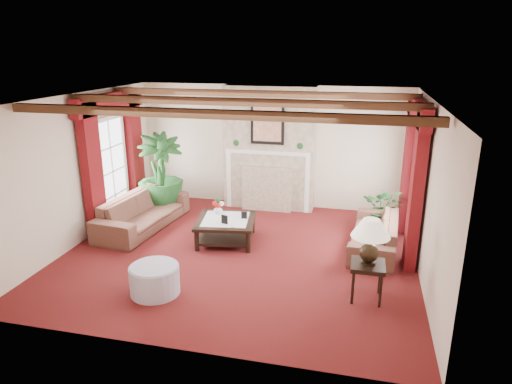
% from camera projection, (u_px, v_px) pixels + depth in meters
% --- Properties ---
extents(floor, '(6.00, 6.00, 0.00)m').
position_uv_depth(floor, '(239.00, 253.00, 8.04)').
color(floor, '#420B0F').
rests_on(floor, ground).
extents(ceiling, '(6.00, 6.00, 0.00)m').
position_uv_depth(ceiling, '(237.00, 98.00, 7.22)').
color(ceiling, white).
rests_on(ceiling, floor).
extents(back_wall, '(6.00, 0.02, 2.70)m').
position_uv_depth(back_wall, '(271.00, 147.00, 10.18)').
color(back_wall, beige).
rests_on(back_wall, ground).
extents(left_wall, '(0.02, 5.50, 2.70)m').
position_uv_depth(left_wall, '(79.00, 169.00, 8.29)').
color(left_wall, beige).
rests_on(left_wall, ground).
extents(right_wall, '(0.02, 5.50, 2.70)m').
position_uv_depth(right_wall, '(427.00, 193.00, 6.97)').
color(right_wall, beige).
rests_on(right_wall, ground).
extents(ceiling_beams, '(6.00, 3.00, 0.12)m').
position_uv_depth(ceiling_beams, '(237.00, 102.00, 7.23)').
color(ceiling_beams, '#362011').
rests_on(ceiling_beams, ceiling).
extents(fireplace, '(2.00, 0.52, 2.70)m').
position_uv_depth(fireplace, '(270.00, 86.00, 9.58)').
color(fireplace, tan).
rests_on(fireplace, ground).
extents(french_door_left, '(0.10, 1.10, 2.16)m').
position_uv_depth(french_door_left, '(106.00, 119.00, 8.97)').
color(french_door_left, white).
rests_on(french_door_left, ground).
extents(french_door_right, '(0.10, 1.10, 2.16)m').
position_uv_depth(french_door_right, '(424.00, 131.00, 7.66)').
color(french_door_right, white).
rests_on(french_door_right, ground).
extents(curtains_left, '(0.20, 2.40, 2.55)m').
position_uv_depth(curtains_left, '(109.00, 97.00, 8.82)').
color(curtains_left, '#530B0E').
rests_on(curtains_left, ground).
extents(curtains_right, '(0.20, 2.40, 2.55)m').
position_uv_depth(curtains_right, '(420.00, 105.00, 7.56)').
color(curtains_right, '#530B0E').
rests_on(curtains_right, ground).
extents(sofa_left, '(2.42, 1.16, 0.89)m').
position_uv_depth(sofa_left, '(142.00, 206.00, 9.07)').
color(sofa_left, '#3B101D').
rests_on(sofa_left, ground).
extents(sofa_right, '(2.07, 0.88, 0.78)m').
position_uv_depth(sofa_right, '(375.00, 228.00, 8.15)').
color(sofa_right, '#3B101D').
rests_on(sofa_right, ground).
extents(potted_palm, '(2.62, 2.66, 0.97)m').
position_uv_depth(potted_palm, '(162.00, 190.00, 9.95)').
color(potted_palm, black).
rests_on(potted_palm, ground).
extents(small_plant, '(1.16, 1.22, 0.72)m').
position_uv_depth(small_plant, '(384.00, 213.00, 8.98)').
color(small_plant, black).
rests_on(small_plant, ground).
extents(coffee_table, '(1.20, 1.20, 0.43)m').
position_uv_depth(coffee_table, '(226.00, 230.00, 8.49)').
color(coffee_table, black).
rests_on(coffee_table, ground).
extents(side_table, '(0.51, 0.51, 0.56)m').
position_uv_depth(side_table, '(367.00, 281.00, 6.52)').
color(side_table, black).
rests_on(side_table, ground).
extents(ottoman, '(0.73, 0.73, 0.43)m').
position_uv_depth(ottoman, '(155.00, 280.00, 6.69)').
color(ottoman, '#928FA2').
rests_on(ottoman, ground).
extents(table_lamp, '(0.54, 0.54, 0.69)m').
position_uv_depth(table_lamp, '(370.00, 241.00, 6.33)').
color(table_lamp, black).
rests_on(table_lamp, side_table).
extents(flower_vase, '(0.27, 0.27, 0.17)m').
position_uv_depth(flower_vase, '(218.00, 210.00, 8.70)').
color(flower_vase, silver).
rests_on(flower_vase, coffee_table).
extents(book, '(0.21, 0.03, 0.29)m').
position_uv_depth(book, '(234.00, 218.00, 8.10)').
color(book, black).
rests_on(book, coffee_table).
extents(photo_frame_a, '(0.13, 0.06, 0.17)m').
position_uv_depth(photo_frame_a, '(225.00, 220.00, 8.18)').
color(photo_frame_a, black).
rests_on(photo_frame_a, coffee_table).
extents(photo_frame_b, '(0.11, 0.04, 0.14)m').
position_uv_depth(photo_frame_b, '(244.00, 215.00, 8.43)').
color(photo_frame_b, black).
rests_on(photo_frame_b, coffee_table).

